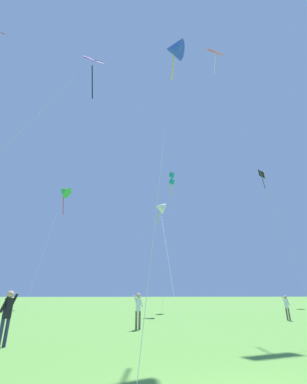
# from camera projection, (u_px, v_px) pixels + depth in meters

# --- Properties ---
(kite_pink_low) EXTENTS (2.49, 11.26, 26.44)m
(kite_pink_low) POSITION_uv_depth(u_px,v_px,m) (216.00, 58.00, 27.36)
(kite_pink_low) COLOR pink
(kite_pink_low) RESTS_ON ground_plane
(kite_green_small) EXTENTS (2.49, 12.76, 18.25)m
(kite_green_small) POSITION_uv_depth(u_px,v_px,m) (64.00, 191.00, 42.06)
(kite_green_small) COLOR green
(kite_green_small) RESTS_ON ground_plane
(kite_purple_streamer) EXTENTS (3.51, 7.81, 15.61)m
(kite_purple_streamer) POSITION_uv_depth(u_px,v_px,m) (90.00, 68.00, 15.55)
(kite_purple_streamer) COLOR purple
(kite_purple_streamer) RESTS_ON ground_plane
(kite_teal_box) EXTENTS (2.98, 8.98, 17.83)m
(kite_teal_box) POSITION_uv_depth(u_px,v_px,m) (172.00, 179.00, 37.13)
(kite_teal_box) COLOR teal
(kite_teal_box) RESTS_ON ground_plane
(kite_black_large) EXTENTS (3.32, 8.74, 23.85)m
(kite_black_large) POSITION_uv_depth(u_px,v_px,m) (263.00, 179.00, 49.47)
(kite_black_large) COLOR black
(kite_black_large) RESTS_ON ground_plane
(kite_blue_delta) EXTENTS (3.67, 10.82, 20.16)m
(kite_blue_delta) POSITION_uv_depth(u_px,v_px,m) (174.00, 50.00, 20.23)
(kite_blue_delta) COLOR blue
(kite_blue_delta) RESTS_ON ground_plane
(kite_white_distant) EXTENTS (1.45, 12.57, 11.00)m
(kite_white_distant) POSITION_uv_depth(u_px,v_px,m) (160.00, 207.00, 27.85)
(kite_white_distant) COLOR white
(kite_white_distant) RESTS_ON ground_plane
(person_foreground_watcher) EXTENTS (0.44, 0.51, 1.82)m
(person_foreground_watcher) POSITION_uv_depth(u_px,v_px,m) (7.00, 312.00, 9.38)
(person_foreground_watcher) COLOR #2D3351
(person_foreground_watcher) RESTS_ON ground_plane
(person_in_red_shirt) EXTENTS (0.56, 0.25, 1.76)m
(person_in_red_shirt) POSITION_uv_depth(u_px,v_px,m) (138.00, 307.00, 13.98)
(person_in_red_shirt) COLOR #665B4C
(person_in_red_shirt) RESTS_ON ground_plane
(person_far_back) EXTENTS (0.35, 0.48, 1.61)m
(person_far_back) POSITION_uv_depth(u_px,v_px,m) (287.00, 305.00, 18.64)
(person_far_back) COLOR #665B4C
(person_far_back) RESTS_ON ground_plane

